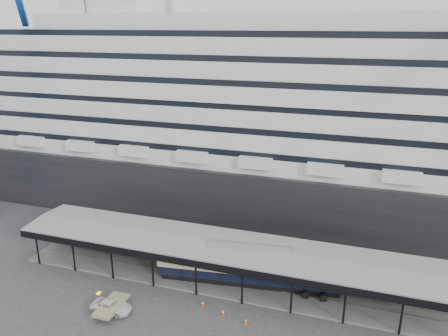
{
  "coord_description": "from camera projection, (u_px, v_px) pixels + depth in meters",
  "views": [
    {
      "loc": [
        14.44,
        -41.34,
        31.41
      ],
      "look_at": [
        -1.65,
        8.0,
        14.12
      ],
      "focal_mm": 35.0,
      "sensor_mm": 36.0,
      "label": 1
    }
  ],
  "objects": [
    {
      "name": "traffic_cone_mid",
      "position": [
        223.0,
        312.0,
        49.23
      ],
      "size": [
        0.46,
        0.46,
        0.74
      ],
      "rotation": [
        0.0,
        0.0,
        0.24
      ],
      "color": "#D7420B",
      "rests_on": "ground"
    },
    {
      "name": "ground",
      "position": [
        216.0,
        303.0,
        51.47
      ],
      "size": [
        200.0,
        200.0,
        0.0
      ],
      "primitive_type": "plane",
      "color": "#353537",
      "rests_on": "ground"
    },
    {
      "name": "traffic_cone_right",
      "position": [
        246.0,
        321.0,
        47.83
      ],
      "size": [
        0.42,
        0.42,
        0.68
      ],
      "rotation": [
        0.0,
        0.0,
        -0.24
      ],
      "color": "#D4550B",
      "rests_on": "ground"
    },
    {
      "name": "cruise_ship",
      "position": [
        277.0,
        103.0,
        74.52
      ],
      "size": [
        130.0,
        30.0,
        43.9
      ],
      "color": "black",
      "rests_on": "ground"
    },
    {
      "name": "port_truck",
      "position": [
        111.0,
        307.0,
        49.76
      ],
      "size": [
        4.75,
        2.26,
        1.31
      ],
      "primitive_type": "imported",
      "rotation": [
        0.0,
        0.0,
        1.59
      ],
      "color": "silver",
      "rests_on": "ground"
    },
    {
      "name": "pullman_carriage",
      "position": [
        249.0,
        265.0,
        54.32
      ],
      "size": [
        23.37,
        5.77,
        22.76
      ],
      "rotation": [
        0.0,
        0.0,
        0.12
      ],
      "color": "black",
      "rests_on": "ground"
    },
    {
      "name": "platform_canopy",
      "position": [
        229.0,
        264.0,
        55.23
      ],
      "size": [
        56.0,
        9.18,
        5.3
      ],
      "color": "slate",
      "rests_on": "ground"
    },
    {
      "name": "traffic_cone_left",
      "position": [
        203.0,
        304.0,
        50.74
      ],
      "size": [
        0.53,
        0.53,
        0.78
      ],
      "rotation": [
        0.0,
        0.0,
        0.43
      ],
      "color": "red",
      "rests_on": "ground"
    }
  ]
}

